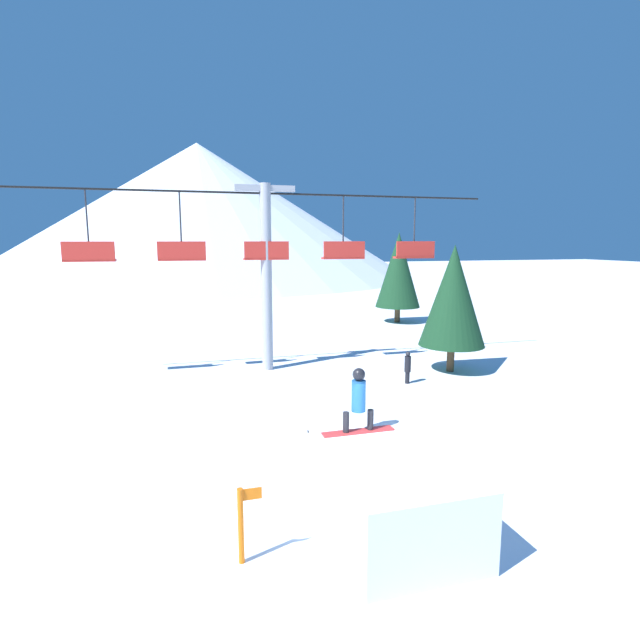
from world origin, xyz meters
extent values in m
plane|color=white|center=(0.00, 0.00, 0.00)|extent=(220.00, 220.00, 0.00)
cone|color=silver|center=(0.00, 68.76, 9.59)|extent=(61.69, 61.69, 19.19)
cube|color=white|center=(0.02, 0.10, 0.72)|extent=(2.27, 3.43, 1.44)
cube|color=silver|center=(0.02, 1.76, 1.41)|extent=(2.27, 0.10, 0.06)
cube|color=#B22D2D|center=(-0.15, 1.37, 1.46)|extent=(1.52, 0.26, 0.03)
cylinder|color=black|center=(-0.42, 1.37, 1.68)|extent=(0.13, 0.13, 0.42)
cylinder|color=black|center=(0.12, 1.37, 1.68)|extent=(0.13, 0.13, 0.42)
cylinder|color=#1E5693|center=(-0.15, 1.37, 2.21)|extent=(0.29, 0.29, 0.64)
sphere|color=black|center=(-0.15, 1.37, 2.66)|extent=(0.26, 0.26, 0.26)
cylinder|color=#9E9EA3|center=(-0.08, 12.36, 3.79)|extent=(0.45, 0.45, 7.58)
cube|color=#9E9EA3|center=(-0.08, 12.36, 7.38)|extent=(2.40, 0.24, 0.24)
cylinder|color=black|center=(-0.08, 12.36, 7.18)|extent=(19.34, 0.08, 0.08)
cylinder|color=#28282D|center=(-6.65, 12.36, 5.89)|extent=(0.06, 0.06, 2.58)
cube|color=red|center=(-6.65, 12.36, 4.60)|extent=(1.80, 0.44, 0.08)
cube|color=red|center=(-6.65, 12.18, 4.95)|extent=(1.80, 0.08, 0.70)
cylinder|color=#28282D|center=(-3.36, 12.36, 5.89)|extent=(0.06, 0.06, 2.58)
cube|color=red|center=(-3.36, 12.36, 4.60)|extent=(1.80, 0.44, 0.08)
cube|color=red|center=(-3.36, 12.18, 4.95)|extent=(1.80, 0.08, 0.70)
cylinder|color=#28282D|center=(-0.08, 12.36, 5.89)|extent=(0.06, 0.06, 2.58)
cube|color=red|center=(-0.08, 12.36, 4.60)|extent=(1.80, 0.44, 0.08)
cube|color=red|center=(-0.08, 12.18, 4.95)|extent=(1.80, 0.08, 0.70)
cylinder|color=#28282D|center=(3.21, 12.36, 5.89)|extent=(0.06, 0.06, 2.58)
cube|color=red|center=(3.21, 12.36, 4.60)|extent=(1.80, 0.44, 0.08)
cube|color=red|center=(3.21, 12.18, 4.95)|extent=(1.80, 0.08, 0.70)
cylinder|color=#28282D|center=(6.50, 12.36, 5.89)|extent=(0.06, 0.06, 2.58)
cube|color=red|center=(6.50, 12.36, 4.60)|extent=(1.80, 0.44, 0.08)
cube|color=red|center=(6.50, 12.18, 4.95)|extent=(1.80, 0.08, 0.70)
cylinder|color=#4C3823|center=(7.09, 9.94, 0.55)|extent=(0.31, 0.31, 1.09)
cone|color=#14381E|center=(7.09, 9.94, 3.14)|extent=(2.66, 2.66, 4.09)
cylinder|color=#4C3823|center=(10.28, 22.02, 0.51)|extent=(0.37, 0.37, 1.03)
cone|color=#14381E|center=(10.28, 22.02, 3.44)|extent=(2.90, 2.90, 4.84)
cylinder|color=orange|center=(-2.76, -0.11, 0.66)|extent=(0.10, 0.10, 1.33)
cube|color=orange|center=(-2.58, -0.11, 1.21)|extent=(0.36, 0.02, 0.20)
cylinder|color=black|center=(4.61, 8.81, 0.23)|extent=(0.17, 0.17, 0.45)
cylinder|color=black|center=(4.61, 8.81, 0.75)|extent=(0.24, 0.24, 0.60)
sphere|color=#232328|center=(4.61, 8.81, 1.14)|extent=(0.18, 0.18, 0.18)
camera|label=1|loc=(-3.60, -7.78, 5.33)|focal=28.00mm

